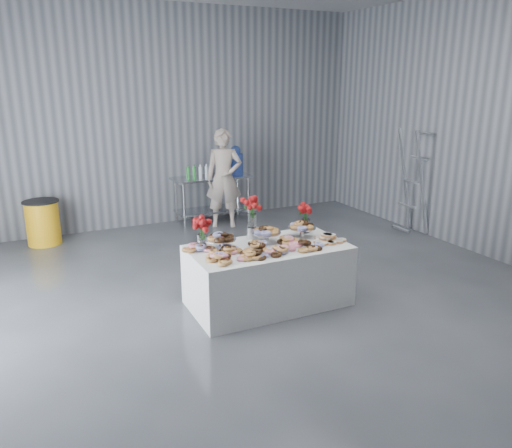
{
  "coord_description": "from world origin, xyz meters",
  "views": [
    {
      "loc": [
        -2.51,
        -4.67,
        2.69
      ],
      "look_at": [
        0.19,
        0.85,
        0.89
      ],
      "focal_mm": 35.0,
      "sensor_mm": 36.0,
      "label": 1
    }
  ],
  "objects_px": {
    "person": "(224,178)",
    "stepladder": "(413,182)",
    "display_table": "(268,275)",
    "prep_table": "(212,191)",
    "water_jug": "(236,162)",
    "trash_barrel": "(43,222)"
  },
  "relations": [
    {
      "from": "person",
      "to": "stepladder",
      "type": "height_order",
      "value": "stepladder"
    },
    {
      "from": "water_jug",
      "to": "trash_barrel",
      "type": "relative_size",
      "value": 0.74
    },
    {
      "from": "display_table",
      "to": "trash_barrel",
      "type": "bearing_deg",
      "value": 121.75
    },
    {
      "from": "display_table",
      "to": "person",
      "type": "height_order",
      "value": "person"
    },
    {
      "from": "display_table",
      "to": "stepladder",
      "type": "height_order",
      "value": "stepladder"
    },
    {
      "from": "person",
      "to": "trash_barrel",
      "type": "height_order",
      "value": "person"
    },
    {
      "from": "trash_barrel",
      "to": "stepladder",
      "type": "bearing_deg",
      "value": -20.8
    },
    {
      "from": "display_table",
      "to": "water_jug",
      "type": "height_order",
      "value": "water_jug"
    },
    {
      "from": "person",
      "to": "stepladder",
      "type": "distance_m",
      "value": 3.39
    },
    {
      "from": "prep_table",
      "to": "stepladder",
      "type": "bearing_deg",
      "value": -37.85
    },
    {
      "from": "prep_table",
      "to": "water_jug",
      "type": "height_order",
      "value": "water_jug"
    },
    {
      "from": "prep_table",
      "to": "trash_barrel",
      "type": "xyz_separation_m",
      "value": [
        -3.04,
        -0.0,
        -0.25
      ]
    },
    {
      "from": "display_table",
      "to": "person",
      "type": "distance_m",
      "value": 3.54
    },
    {
      "from": "display_table",
      "to": "prep_table",
      "type": "relative_size",
      "value": 1.27
    },
    {
      "from": "water_jug",
      "to": "stepladder",
      "type": "relative_size",
      "value": 0.29
    },
    {
      "from": "person",
      "to": "stepladder",
      "type": "xyz_separation_m",
      "value": [
        2.79,
        -1.92,
        0.04
      ]
    },
    {
      "from": "prep_table",
      "to": "stepladder",
      "type": "relative_size",
      "value": 0.79
    },
    {
      "from": "display_table",
      "to": "stepladder",
      "type": "bearing_deg",
      "value": 22.16
    },
    {
      "from": "display_table",
      "to": "prep_table",
      "type": "bearing_deg",
      "value": 79.0
    },
    {
      "from": "stepladder",
      "to": "prep_table",
      "type": "bearing_deg",
      "value": 142.15
    },
    {
      "from": "water_jug",
      "to": "trash_barrel",
      "type": "xyz_separation_m",
      "value": [
        -3.54,
        0.0,
        -0.78
      ]
    },
    {
      "from": "trash_barrel",
      "to": "stepladder",
      "type": "relative_size",
      "value": 0.39
    }
  ]
}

